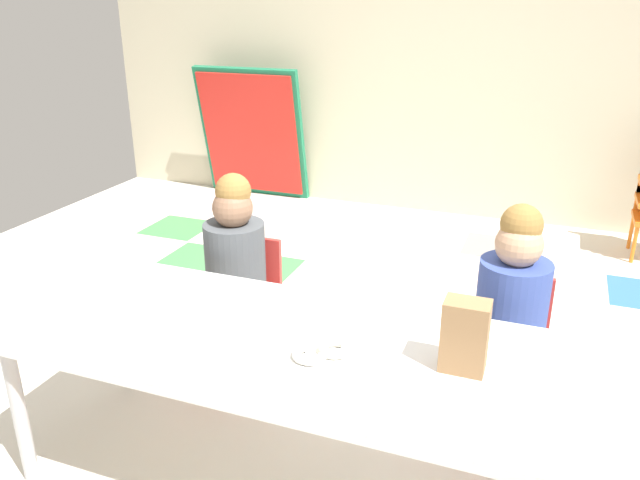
{
  "coord_description": "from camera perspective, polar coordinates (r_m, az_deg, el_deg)",
  "views": [
    {
      "loc": [
        0.74,
        -2.36,
        1.6
      ],
      "look_at": [
        0.03,
        -0.5,
        0.83
      ],
      "focal_mm": 35.35,
      "sensor_mm": 36.0,
      "label": 1
    }
  ],
  "objects": [
    {
      "name": "seated_child_near_camera",
      "position": [
        2.73,
        -7.59,
        -1.55
      ],
      "size": [
        0.34,
        0.34,
        0.92
      ],
      "color": "red",
      "rests_on": "ground_plane"
    },
    {
      "name": "paper_bag_brown",
      "position": [
        1.88,
        12.98,
        -8.47
      ],
      "size": [
        0.13,
        0.09,
        0.22
      ],
      "primitive_type": "cube",
      "color": "#9E754C",
      "rests_on": "craft_table"
    },
    {
      "name": "paper_plate_near_edge",
      "position": [
        1.95,
        1.36,
        -10.23
      ],
      "size": [
        0.18,
        0.18,
        0.01
      ],
      "primitive_type": "cylinder",
      "color": "white",
      "rests_on": "craft_table"
    },
    {
      "name": "back_wall",
      "position": [
        4.88,
        12.64,
        17.13
      ],
      "size": [
        5.86,
        0.1,
        2.59
      ],
      "primitive_type": "cube",
      "color": "beige",
      "rests_on": "ground_plane"
    },
    {
      "name": "folded_activity_table",
      "position": [
        5.29,
        -6.2,
        9.53
      ],
      "size": [
        0.9,
        0.29,
        1.09
      ],
      "color": "#19724C",
      "rests_on": "ground_plane"
    },
    {
      "name": "seated_child_middle_seat",
      "position": [
        2.44,
        17.01,
        -5.22
      ],
      "size": [
        0.32,
        0.32,
        0.92
      ],
      "color": "red",
      "rests_on": "ground_plane"
    },
    {
      "name": "donut_powdered_on_plate",
      "position": [
        1.94,
        1.36,
        -9.73
      ],
      "size": [
        0.11,
        0.11,
        0.03
      ],
      "primitive_type": "torus",
      "color": "white",
      "rests_on": "craft_table"
    },
    {
      "name": "donut_powdered_loose",
      "position": [
        1.93,
        -0.92,
        -10.26
      ],
      "size": [
        0.11,
        0.11,
        0.03
      ],
      "primitive_type": "torus",
      "color": "white",
      "rests_on": "craft_table"
    },
    {
      "name": "paper_plate_center_table",
      "position": [
        2.41,
        -16.39,
        -4.74
      ],
      "size": [
        0.18,
        0.18,
        0.01
      ],
      "primitive_type": "cylinder",
      "color": "white",
      "rests_on": "craft_table"
    },
    {
      "name": "craft_table",
      "position": [
        2.05,
        -1.7,
        -10.25
      ],
      "size": [
        1.99,
        0.73,
        0.58
      ],
      "color": "white",
      "rests_on": "ground_plane"
    },
    {
      "name": "ground_plane",
      "position": [
        2.96,
        2.99,
        -11.84
      ],
      "size": [
        5.86,
        4.9,
        0.02
      ],
      "color": "silver"
    }
  ]
}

